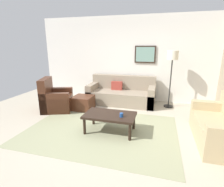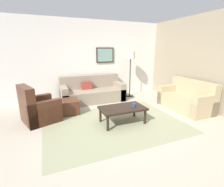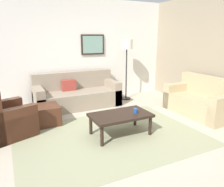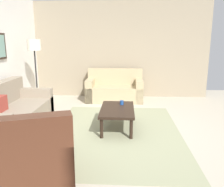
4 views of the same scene
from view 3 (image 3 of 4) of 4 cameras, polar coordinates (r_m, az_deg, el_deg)
name	(u,v)px [view 3 (image 3 of 4)]	position (r m, az deg, el deg)	size (l,w,h in m)	color
ground_plane	(110,136)	(4.10, -0.58, -11.15)	(8.00, 8.00, 0.00)	#B2A893
rear_partition	(68,51)	(6.15, -11.40, 10.81)	(6.00, 0.12, 2.80)	silver
area_rug	(110,136)	(4.10, -0.58, -11.10)	(3.31, 2.39, 0.01)	gray
couch_main	(76,95)	(5.84, -9.34, -0.30)	(2.15, 0.94, 0.88)	gray
couch_loveseat	(202,102)	(5.55, 22.42, -1.99)	(0.83, 1.57, 0.88)	tan
armchair_leather	(4,121)	(4.44, -26.50, -6.41)	(1.02, 1.02, 0.95)	#4C2819
ottoman	(45,115)	(4.78, -17.03, -5.37)	(0.56, 0.56, 0.40)	#4C2819
coffee_table	(120,117)	(4.04, 2.23, -6.05)	(1.10, 0.64, 0.41)	black
cup	(136,111)	(4.07, 6.18, -4.53)	(0.08, 0.08, 0.09)	#1E478C
lamp_standing	(127,50)	(6.22, 3.87, 11.18)	(0.32, 0.32, 1.71)	black
framed_artwork	(93,45)	(6.27, -5.07, 12.66)	(0.67, 0.04, 0.55)	black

